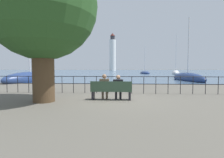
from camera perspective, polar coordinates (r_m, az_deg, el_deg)
The scene contains 12 objects.
ground_plane at distance 8.49m, azimuth -0.24°, elevation -6.75°, with size 1000.00×1000.00×0.00m, color #605B51.
harbor_water at distance 167.24m, azimuth 3.82°, elevation 2.87°, with size 600.00×300.00×0.01m.
shade_tree at distance 8.88m, azimuth -21.93°, elevation 21.43°, with size 4.92×4.92×6.80m.
park_bench at distance 8.36m, azimuth -0.27°, elevation -3.87°, with size 1.96×0.45×0.90m.
seated_person_left at distance 8.44m, azimuth -2.48°, elevation -2.16°, with size 0.45×0.35×1.23m.
seated_person_right at distance 8.39m, azimuth 2.03°, elevation -2.33°, with size 0.48×0.35×1.19m.
promenade_railing at distance 10.56m, azimuth 0.64°, elevation -0.96°, with size 15.06×0.04×1.05m.
sailboat_0 at distance 24.03m, azimuth 23.48°, elevation 0.29°, with size 2.51×8.12×8.32m.
sailboat_1 at distance 52.86m, azimuth 10.66°, elevation 1.99°, with size 3.21×6.78×8.51m.
sailboat_2 at distance 50.70m, azimuth 20.08°, elevation 1.92°, with size 3.36×6.00×11.39m.
sailboat_3 at distance 21.83m, azimuth -25.19°, elevation 0.09°, with size 3.61×7.36×9.22m.
harbor_lighthouse at distance 135.30m, azimuth 0.19°, elevation 8.41°, with size 4.86×4.86×28.70m.
Camera 1 is at (0.62, -8.33, 1.49)m, focal length 28.00 mm.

